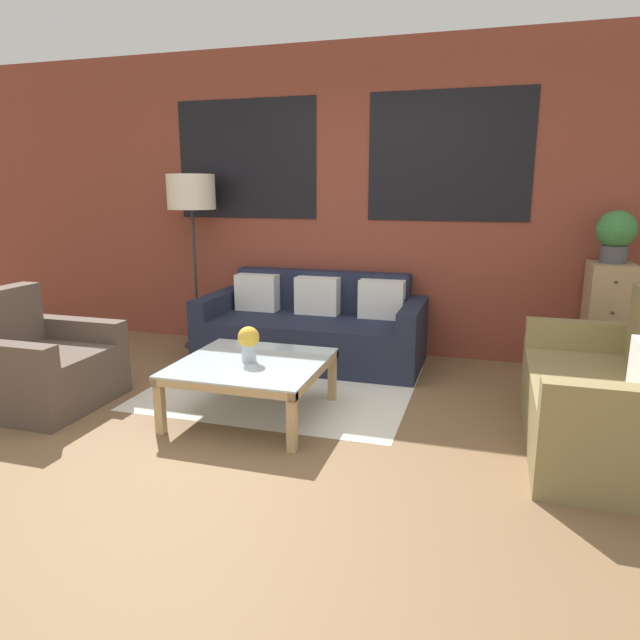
# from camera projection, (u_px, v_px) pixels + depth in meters

# --- Properties ---
(ground_plane) EXTENTS (16.00, 16.00, 0.00)m
(ground_plane) POSITION_uv_depth(u_px,v_px,m) (237.00, 455.00, 3.35)
(ground_plane) COLOR brown
(wall_back_brick) EXTENTS (8.40, 0.09, 2.80)m
(wall_back_brick) POSITION_uv_depth(u_px,v_px,m) (343.00, 202.00, 5.31)
(wall_back_brick) COLOR brown
(wall_back_brick) RESTS_ON ground_plane
(rug) EXTENTS (2.00, 1.64, 0.00)m
(rug) POSITION_uv_depth(u_px,v_px,m) (283.00, 386.00, 4.51)
(rug) COLOR silver
(rug) RESTS_ON ground_plane
(couch_dark) EXTENTS (1.97, 0.88, 0.78)m
(couch_dark) POSITION_uv_depth(u_px,v_px,m) (313.00, 330.00, 5.15)
(couch_dark) COLOR #1E2338
(couch_dark) RESTS_ON ground_plane
(settee_vintage) EXTENTS (0.80, 1.54, 0.92)m
(settee_vintage) POSITION_uv_depth(u_px,v_px,m) (610.00, 400.00, 3.37)
(settee_vintage) COLOR olive
(settee_vintage) RESTS_ON ground_plane
(armchair_corner) EXTENTS (0.80, 0.86, 0.84)m
(armchair_corner) POSITION_uv_depth(u_px,v_px,m) (41.00, 367.00, 4.09)
(armchair_corner) COLOR brown
(armchair_corner) RESTS_ON ground_plane
(coffee_table) EXTENTS (0.96, 0.96, 0.39)m
(coffee_table) POSITION_uv_depth(u_px,v_px,m) (252.00, 369.00, 3.87)
(coffee_table) COLOR silver
(coffee_table) RESTS_ON ground_plane
(floor_lamp) EXTENTS (0.45, 0.45, 1.66)m
(floor_lamp) POSITION_uv_depth(u_px,v_px,m) (191.00, 197.00, 5.35)
(floor_lamp) COLOR #2D2D2D
(floor_lamp) RESTS_ON ground_plane
(drawer_cabinet) EXTENTS (0.33, 0.43, 0.95)m
(drawer_cabinet) POSITION_uv_depth(u_px,v_px,m) (606.00, 322.00, 4.61)
(drawer_cabinet) COLOR tan
(drawer_cabinet) RESTS_ON ground_plane
(potted_plant) EXTENTS (0.30, 0.30, 0.41)m
(potted_plant) POSITION_uv_depth(u_px,v_px,m) (616.00, 234.00, 4.45)
(potted_plant) COLOR #47474C
(potted_plant) RESTS_ON drawer_cabinet
(flower_vase) EXTENTS (0.14, 0.14, 0.24)m
(flower_vase) POSITION_uv_depth(u_px,v_px,m) (249.00, 342.00, 3.81)
(flower_vase) COLOR #ADBCC6
(flower_vase) RESTS_ON coffee_table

